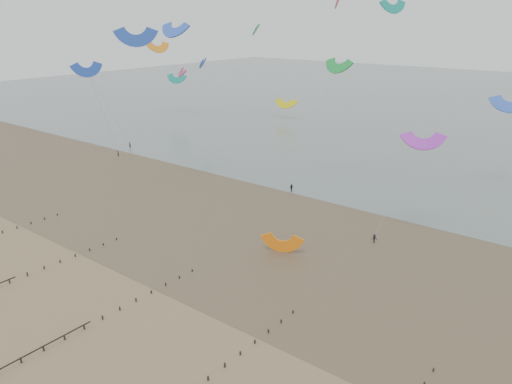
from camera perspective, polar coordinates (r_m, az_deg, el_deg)
ground at (r=71.74m, az=-16.53°, el=-11.37°), size 500.00×500.00×0.00m
sea_and_shore at (r=95.50m, az=-1.24°, el=-2.59°), size 500.00×665.00×0.03m
kitesurfer_lead at (r=140.25m, az=-15.48°, el=4.26°), size 0.71×0.57×1.69m
grounded_kite at (r=80.94m, az=2.98°, el=-6.84°), size 7.19×6.49×3.23m
kites_airborne at (r=138.87m, az=13.03°, el=13.09°), size 236.64×108.65×41.47m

